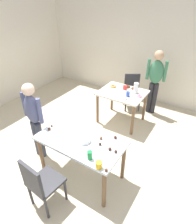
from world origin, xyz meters
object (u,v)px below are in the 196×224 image
person_adult_far (155,77)px  soda_can (90,155)px  person_girl_near (34,116)px  mixing_bowl (84,140)px  chair_near_table (40,182)px  pitcher_far (136,88)px  dining_table_far (122,97)px  chair_far_table (132,89)px  dining_table_near (81,145)px

person_adult_far → soda_can: person_adult_far is taller
person_girl_near → person_adult_far: person_adult_far is taller
person_girl_near → mixing_bowl: bearing=1.7°
chair_near_table → pitcher_far: (0.19, 2.60, 0.37)m
person_girl_near → pitcher_far: person_girl_near is taller
dining_table_far → person_adult_far: size_ratio=0.63×
chair_far_table → person_adult_far: person_adult_far is taller
dining_table_near → person_girl_near: size_ratio=0.90×
person_adult_far → mixing_bowl: (-0.20, -2.52, -0.14)m
person_adult_far → soda_can: 2.76m
chair_far_table → dining_table_near: bearing=-84.2°
person_adult_far → pitcher_far: 0.68m
chair_near_table → chair_far_table: (-0.14, 3.23, 0.00)m
dining_table_near → chair_far_table: bearing=95.8°
chair_near_table → mixing_bowl: chair_near_table is taller
dining_table_near → chair_far_table: size_ratio=1.49×
person_adult_far → pitcher_far: bearing=-107.4°
chair_far_table → soda_can: (0.59, -2.74, 0.31)m
chair_near_table → pitcher_far: size_ratio=3.84×
dining_table_far → pitcher_far: size_ratio=4.30×
chair_near_table → chair_far_table: same height
dining_table_far → soda_can: soda_can is taller
chair_far_table → pitcher_far: bearing=-62.4°
person_girl_near → chair_near_table: bearing=-40.6°
pitcher_far → dining_table_far: bearing=-155.8°
chair_far_table → person_adult_far: (0.53, 0.02, 0.43)m
person_girl_near → dining_table_near: bearing=2.2°
chair_far_table → mixing_bowl: 2.54m
soda_can → person_adult_far: bearing=91.2°
soda_can → pitcher_far: bearing=97.0°
person_girl_near → person_adult_far: bearing=64.7°
person_adult_far → dining_table_far: bearing=-120.9°
dining_table_far → soda_can: bearing=-75.6°
person_girl_near → soda_can: person_girl_near is taller
person_girl_near → soda_can: 1.28m
dining_table_far → chair_far_table: size_ratio=1.12×
dining_table_near → soda_can: (0.33, -0.24, 0.16)m
person_adult_far → soda_can: size_ratio=12.62×
person_girl_near → pitcher_far: size_ratio=6.34×
chair_far_table → soda_can: bearing=-77.9°
person_adult_far → soda_can: bearing=-88.8°
chair_far_table → person_adult_far: bearing=1.7°
dining_table_far → soda_can: 2.07m
person_adult_far → chair_near_table: bearing=-96.9°
person_adult_far → person_girl_near: bearing=-115.3°
dining_table_near → person_girl_near: bearing=-177.8°
person_adult_far → mixing_bowl: person_adult_far is taller
dining_table_near → dining_table_far: same height
dining_table_near → dining_table_far: 1.77m
mixing_bowl → soda_can: size_ratio=1.47×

